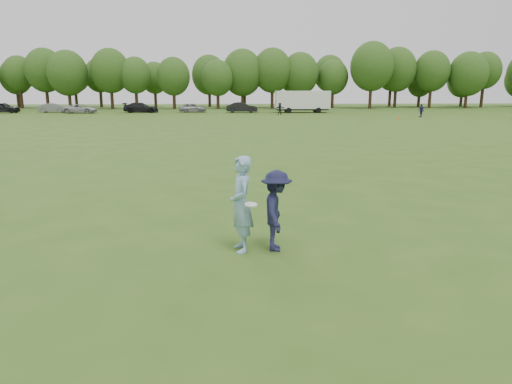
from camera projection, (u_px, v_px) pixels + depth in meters
ground at (227, 248)px, 10.29m from camera, size 200.00×200.00×0.00m
thrower at (241, 204)px, 9.90m from camera, size 0.64×0.85×2.12m
defender at (276, 211)px, 9.99m from camera, size 0.78×1.22×1.80m
player_far_b at (421, 111)px, 57.27m from camera, size 0.62×1.03×1.64m
player_far_d at (280, 109)px, 63.18m from camera, size 1.55×1.17×1.63m
car_a at (3, 108)px, 67.03m from camera, size 4.66×1.93×1.58m
car_b at (53, 108)px, 68.24m from camera, size 4.13×1.48×1.36m
car_c at (81, 109)px, 66.44m from camera, size 4.83×2.45×1.31m
car_d at (141, 108)px, 68.13m from camera, size 5.14×2.13×1.49m
car_e at (193, 108)px, 68.50m from camera, size 4.29×2.11×1.41m
car_f at (242, 108)px, 67.88m from camera, size 4.70×1.76×1.54m
field_cone at (398, 118)px, 53.74m from camera, size 0.28×0.28×0.30m
disc_in_play at (251, 204)px, 9.58m from camera, size 0.29×0.29×0.07m
cargo_trailer at (302, 101)px, 67.80m from camera, size 9.00×2.75×3.20m
treeline at (242, 73)px, 83.92m from camera, size 130.35×18.39×11.74m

